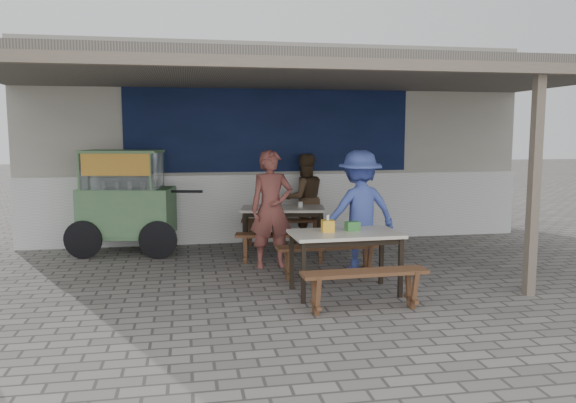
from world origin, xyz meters
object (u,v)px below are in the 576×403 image
(table_left, at_px, (283,212))
(tissue_box, at_px, (328,226))
(bench_left_street, at_px, (283,241))
(bench_right_wall, at_px, (328,254))
(bench_left_wall, at_px, (283,226))
(patron_wall_side, at_px, (304,199))
(patron_right_table, at_px, (359,211))
(patron_street_side, at_px, (271,209))
(donation_box, at_px, (352,226))
(vendor_cart, at_px, (126,198))
(condiment_bowl, at_px, (276,205))
(table_right, at_px, (345,239))
(bench_right_street, at_px, (365,281))
(condiment_jar, at_px, (300,204))

(table_left, bearing_deg, tissue_box, -76.53)
(bench_left_street, relative_size, bench_right_wall, 1.03)
(table_left, height_order, bench_left_wall, table_left)
(patron_wall_side, distance_m, patron_right_table, 2.14)
(table_left, bearing_deg, bench_left_wall, 90.00)
(patron_street_side, bearing_deg, patron_right_table, -24.19)
(tissue_box, bearing_deg, patron_wall_side, 83.10)
(patron_wall_side, distance_m, donation_box, 3.07)
(bench_left_wall, distance_m, bench_right_wall, 2.31)
(vendor_cart, xyz_separation_m, donation_box, (2.93, -2.71, -0.10))
(bench_left_wall, xyz_separation_m, condiment_bowl, (-0.20, -0.51, 0.44))
(table_left, distance_m, patron_wall_side, 0.99)
(condiment_bowl, bearing_deg, table_left, -63.13)
(bench_left_street, height_order, donation_box, donation_box)
(table_right, distance_m, condiment_bowl, 2.54)
(table_left, distance_m, donation_box, 2.30)
(vendor_cart, bearing_deg, condiment_bowl, 4.30)
(patron_wall_side, relative_size, tissue_box, 11.14)
(patron_wall_side, height_order, patron_right_table, patron_right_table)
(donation_box, bearing_deg, patron_street_side, 119.24)
(table_right, height_order, condiment_bowl, condiment_bowl)
(bench_left_wall, bearing_deg, patron_right_table, -59.48)
(bench_left_wall, distance_m, table_right, 3.03)
(bench_right_street, height_order, donation_box, donation_box)
(patron_street_side, xyz_separation_m, tissue_box, (0.47, -1.43, -0.03))
(bench_right_street, bearing_deg, table_left, 95.44)
(bench_right_street, distance_m, donation_box, 0.93)
(tissue_box, relative_size, condiment_jar, 1.68)
(bench_right_wall, relative_size, condiment_jar, 16.74)
(bench_left_wall, relative_size, vendor_cart, 0.67)
(bench_left_wall, bearing_deg, bench_right_wall, -74.91)
(tissue_box, relative_size, condiment_bowl, 0.82)
(vendor_cart, height_order, condiment_bowl, vendor_cart)
(table_left, xyz_separation_m, donation_box, (0.47, -2.24, 0.13))
(table_left, xyz_separation_m, patron_right_table, (0.86, -1.29, 0.18))
(table_left, bearing_deg, bench_right_street, -73.43)
(patron_wall_side, bearing_deg, patron_street_side, 55.59)
(donation_box, bearing_deg, condiment_jar, 94.64)
(bench_left_wall, height_order, patron_right_table, patron_right_table)
(table_right, distance_m, donation_box, 0.20)
(bench_right_wall, xyz_separation_m, patron_right_table, (0.53, 0.34, 0.51))
(tissue_box, height_order, donation_box, tissue_box)
(condiment_bowl, bearing_deg, vendor_cart, 172.71)
(bench_left_street, distance_m, bench_right_street, 2.42)
(patron_street_side, bearing_deg, condiment_jar, 51.03)
(vendor_cart, xyz_separation_m, patron_street_side, (2.15, -1.31, -0.06))
(patron_wall_side, relative_size, patron_right_table, 0.93)
(tissue_box, distance_m, condiment_bowl, 2.45)
(patron_wall_side, height_order, condiment_jar, patron_wall_side)
(bench_left_street, height_order, patron_wall_side, patron_wall_side)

